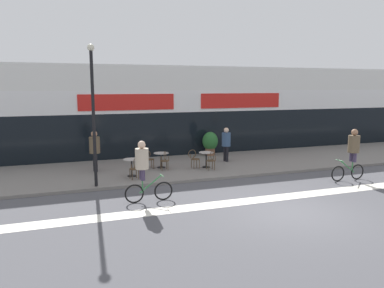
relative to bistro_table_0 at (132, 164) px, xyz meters
name	(u,v)px	position (x,y,z in m)	size (l,w,h in m)	color
ground_plane	(290,212)	(3.92, -5.94, -0.66)	(120.00, 120.00, 0.00)	#4C4C51
sidewalk_slab	(205,165)	(3.92, 1.31, -0.60)	(40.00, 5.50, 0.12)	slate
storefront_facade	(177,110)	(3.92, 6.02, 1.87)	(40.00, 4.06, 5.06)	silver
bike_lane_stripe	(266,199)	(3.92, -4.50, -0.65)	(36.00, 0.70, 0.01)	silver
bistro_table_0	(132,164)	(0.00, 0.00, 0.00)	(0.71, 0.71, 0.75)	black
bistro_table_1	(161,157)	(1.64, 1.24, -0.03)	(0.72, 0.72, 0.71)	black
bistro_table_2	(206,157)	(3.67, 0.56, -0.01)	(0.70, 0.70, 0.73)	black
cafe_chair_0_near	(135,167)	(0.01, -0.62, -0.02)	(0.45, 0.60, 0.90)	#4C3823
cafe_chair_1_near	(165,159)	(1.63, 0.61, -0.02)	(0.42, 0.58, 0.90)	#4C3823
cafe_chair_1_side	(148,158)	(1.01, 1.23, -0.02)	(0.59, 0.43, 0.90)	#4C3823
cafe_chair_2_near	(211,159)	(3.67, -0.07, -0.02)	(0.40, 0.58, 0.90)	#4C3823
cafe_chair_2_side	(194,158)	(3.04, 0.55, -0.02)	(0.59, 0.44, 0.90)	#4C3823
planter_pot	(210,143)	(5.06, 3.45, 0.18)	(0.87, 0.87, 1.32)	brown
lamp_post	(93,106)	(-1.61, -1.16, 2.55)	(0.26, 0.26, 5.35)	black
cyclist_0	(143,166)	(-0.22, -3.40, 0.61)	(1.69, 0.48, 2.14)	black
cyclist_1	(353,150)	(8.73, -3.34, 0.65)	(1.68, 0.48, 2.18)	black
pedestrian_near_end	(95,147)	(-1.38, 1.47, 0.56)	(0.52, 0.52, 1.85)	black
pedestrian_far_end	(226,141)	(5.16, 1.57, 0.50)	(0.52, 0.52, 1.74)	black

